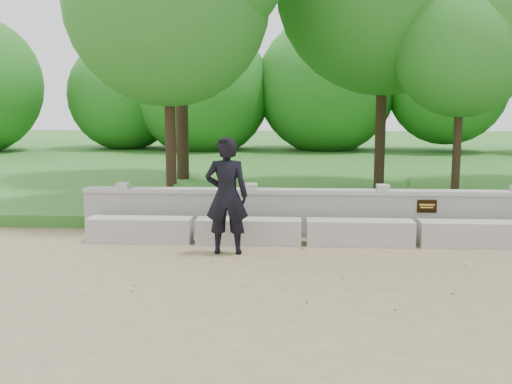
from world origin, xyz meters
TOP-DOWN VIEW (x-y plane):
  - ground at (0.00, 0.00)m, footprint 80.00×80.00m
  - lawn at (0.00, 14.00)m, footprint 40.00×22.00m
  - concrete_bench at (0.00, 1.90)m, footprint 11.90×0.45m
  - parapet_wall at (0.00, 2.60)m, footprint 12.50×0.35m
  - man_main at (-3.31, 1.17)m, footprint 0.73×0.65m
  - tree_near_right at (1.72, 5.69)m, footprint 3.18×3.18m
  - shrub_a at (-4.63, 3.88)m, footprint 0.37×0.40m
  - shrub_b at (-1.36, 3.30)m, footprint 0.34×0.36m
  - shrub_d at (0.49, 5.17)m, footprint 0.33×0.36m

SIDE VIEW (x-z plane):
  - ground at x=0.00m, z-range 0.00..0.00m
  - lawn at x=0.00m, z-range 0.00..0.25m
  - concrete_bench at x=0.00m, z-range 0.00..0.45m
  - parapet_wall at x=0.00m, z-range 0.01..0.91m
  - shrub_b at x=-1.36m, z-range 0.25..0.77m
  - shrub_d at x=0.49m, z-range 0.25..0.83m
  - shrub_a at x=-4.63m, z-range 0.25..0.87m
  - man_main at x=-3.31m, z-range 0.00..1.98m
  - tree_near_right at x=1.72m, z-range 1.34..6.71m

